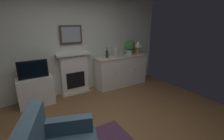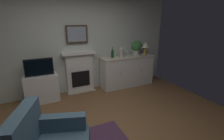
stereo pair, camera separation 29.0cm
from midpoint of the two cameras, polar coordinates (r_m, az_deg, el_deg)
The scene contains 14 objects.
ground_plane at distance 2.95m, azimuth -2.43°, elevation -23.80°, with size 5.57×4.43×0.10m, color brown.
wall_rear at distance 4.30m, azimuth -17.14°, elevation 10.92°, with size 5.57×0.06×2.94m, color silver.
fireplace_unit at distance 4.38m, azimuth -15.11°, elevation -1.22°, with size 0.87×0.30×1.10m.
framed_picture at distance 4.22m, azimuth -16.36°, elevation 12.01°, with size 0.55×0.04×0.45m.
sideboard_cabinet at distance 4.80m, azimuth 1.63°, elevation -0.26°, with size 1.60×0.49×0.90m.
table_lamp at distance 4.98m, azimuth 7.57°, elevation 8.82°, with size 0.26×0.26×0.40m.
wine_bottle at distance 4.46m, azimuth -3.69°, elevation 5.72°, with size 0.08×0.08×0.29m.
wine_glass_left at distance 4.64m, azimuth 0.64°, elevation 6.40°, with size 0.07×0.07×0.16m.
wine_glass_center at distance 4.69m, azimuth 1.92°, elevation 6.49°, with size 0.07×0.07×0.16m.
wine_glass_right at distance 4.72m, azimuth 3.24°, elevation 6.55°, with size 0.07×0.07×0.16m.
vase_decorative at distance 4.49m, azimuth -0.50°, elevation 6.26°, with size 0.11×0.11×0.28m.
tv_cabinet at distance 4.16m, azimuth -27.24°, elevation -6.78°, with size 0.75×0.42×0.66m.
tv_set at distance 3.97m, azimuth -28.24°, elevation 0.15°, with size 0.62×0.07×0.40m.
potted_plant_small at distance 4.85m, azimuth 4.66°, elevation 8.42°, with size 0.30×0.30×0.43m.
Camera 1 is at (-1.18, -1.90, 1.88)m, focal length 25.68 mm.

